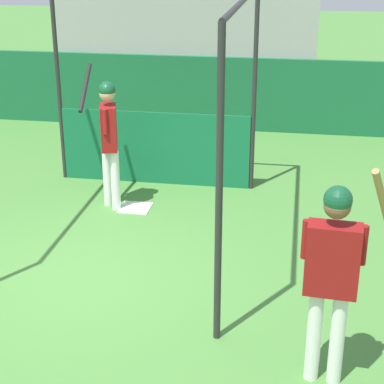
# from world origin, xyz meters

# --- Properties ---
(ground_plane) EXTENTS (60.00, 60.00, 0.00)m
(ground_plane) POSITION_xyz_m (0.00, 0.00, 0.00)
(ground_plane) COLOR #477F38
(outfield_wall) EXTENTS (24.00, 0.12, 1.50)m
(outfield_wall) POSITION_xyz_m (0.00, 6.57, 0.75)
(outfield_wall) COLOR #196038
(outfield_wall) RESTS_ON ground
(bleacher_section) EXTENTS (5.40, 2.40, 2.78)m
(bleacher_section) POSITION_xyz_m (-0.00, 7.83, 1.39)
(bleacher_section) COLOR #9E9E99
(bleacher_section) RESTS_ON ground
(batting_cage) EXTENTS (3.18, 4.24, 3.14)m
(batting_cage) POSITION_xyz_m (0.18, 2.37, 1.40)
(batting_cage) COLOR #282828
(batting_cage) RESTS_ON ground
(home_plate) EXTENTS (0.44, 0.44, 0.02)m
(home_plate) POSITION_xyz_m (0.11, 2.19, 0.01)
(home_plate) COLOR white
(home_plate) RESTS_ON ground
(player_batter) EXTENTS (0.60, 0.81, 2.04)m
(player_batter) POSITION_xyz_m (-0.25, 2.19, 1.16)
(player_batter) COLOR white
(player_batter) RESTS_ON ground
(player_waiting) EXTENTS (0.78, 0.50, 2.14)m
(player_waiting) POSITION_xyz_m (2.78, -1.37, 1.16)
(player_waiting) COLOR white
(player_waiting) RESTS_ON ground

